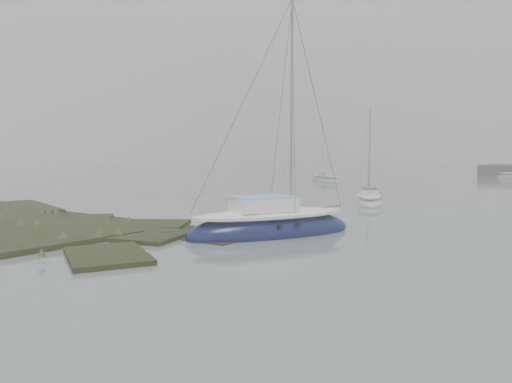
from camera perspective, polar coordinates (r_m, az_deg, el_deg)
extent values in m
plane|color=slate|center=(42.83, 19.07, -0.15)|extent=(160.00, 160.00, 0.00)
ellipsoid|color=#0E163E|center=(21.23, 1.70, -4.61)|extent=(5.47, 7.88, 1.83)
ellipsoid|color=white|center=(21.12, 1.71, -2.65)|extent=(4.61, 6.79, 0.52)
cube|color=white|center=(20.92, 0.92, -1.47)|extent=(2.57, 3.03, 0.54)
cube|color=#88BFE8|center=(20.89, 0.92, -0.65)|extent=(2.38, 2.79, 0.09)
cylinder|color=#939399|center=(21.47, 4.08, 10.01)|extent=(0.12, 0.12, 8.62)
cylinder|color=#939399|center=(20.80, 0.39, -0.68)|extent=(1.38, 2.77, 0.10)
ellipsoid|color=silver|center=(33.34, 12.77, -1.27)|extent=(3.70, 4.94, 1.16)
ellipsoid|color=white|center=(33.30, 12.78, -0.48)|extent=(3.12, 4.25, 0.33)
cube|color=white|center=(33.07, 12.81, -0.02)|extent=(1.69, 1.93, 0.34)
cube|color=navy|center=(33.05, 12.82, 0.31)|extent=(1.57, 1.78, 0.05)
cylinder|color=#939399|center=(33.76, 12.84, 4.65)|extent=(0.08, 0.08, 5.47)
cylinder|color=#939399|center=(32.92, 12.83, 0.29)|extent=(0.98, 1.70, 0.06)
ellipsoid|color=#B7BEC2|center=(54.33, 7.91, 1.22)|extent=(5.10, 3.73, 1.19)
ellipsoid|color=silver|center=(54.30, 7.91, 1.73)|extent=(4.39, 3.15, 0.34)
cube|color=silver|center=(54.11, 8.03, 2.02)|extent=(1.98, 1.72, 0.35)
cube|color=#B4B9C1|center=(54.10, 8.03, 2.23)|extent=(1.83, 1.59, 0.06)
cylinder|color=#939399|center=(54.76, 7.62, 4.96)|extent=(0.08, 0.08, 5.62)
cylinder|color=#939399|center=(53.97, 8.11, 2.23)|extent=(1.77, 0.98, 0.06)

